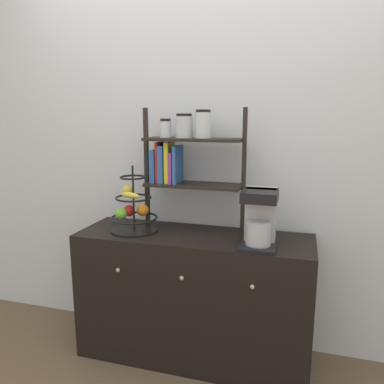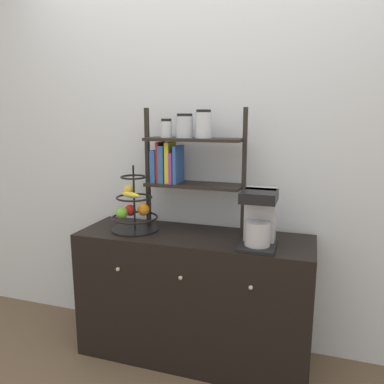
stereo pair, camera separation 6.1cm
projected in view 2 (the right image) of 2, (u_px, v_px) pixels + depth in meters
ground_plane at (181, 377)px, 2.18m from camera, size 12.00×12.00×0.00m
wall_back at (207, 147)px, 2.39m from camera, size 7.00×0.05×2.60m
sideboard at (193, 296)px, 2.31m from camera, size 1.40×0.47×0.79m
coffee_maker at (259, 218)px, 2.02m from camera, size 0.20×0.25×0.31m
fruit_stand at (133, 209)px, 2.31m from camera, size 0.29×0.29×0.41m
shelf_hutch at (183, 154)px, 2.27m from camera, size 0.64×0.20×0.75m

